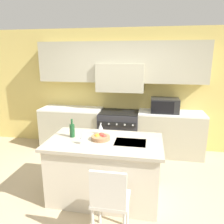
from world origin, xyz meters
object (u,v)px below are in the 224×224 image
object	(u,v)px
microwave	(165,105)
fruit_bowl	(101,137)
range_stove	(119,132)
wine_glass_near	(83,136)
island_chair	(110,199)
wine_bottle	(72,130)
wine_glass_far	(101,127)

from	to	relation	value
microwave	fruit_bowl	bearing A→B (deg)	-120.88
range_stove	wine_glass_near	bearing A→B (deg)	-97.37
fruit_bowl	island_chair	bearing A→B (deg)	-70.78
wine_glass_near	fruit_bowl	size ratio (longest dim) A/B	0.63
island_chair	wine_bottle	bearing A→B (deg)	130.47
island_chair	fruit_bowl	xyz separation A→B (m)	(-0.29, 0.84, 0.40)
microwave	wine_glass_far	bearing A→B (deg)	-125.96
wine_glass_far	fruit_bowl	world-z (taller)	wine_glass_far
microwave	wine_bottle	bearing A→B (deg)	-131.31
wine_glass_near	island_chair	bearing A→B (deg)	-51.56
microwave	wine_glass_near	xyz separation A→B (m)	(-1.20, -1.88, -0.07)
fruit_bowl	wine_bottle	bearing A→B (deg)	176.55
island_chair	wine_glass_far	world-z (taller)	wine_glass_far
wine_bottle	island_chair	bearing A→B (deg)	-49.53
microwave	island_chair	world-z (taller)	microwave
wine_bottle	range_stove	bearing A→B (deg)	73.48
range_stove	microwave	distance (m)	1.15
island_chair	wine_glass_near	world-z (taller)	wine_glass_near
range_stove	wine_glass_far	world-z (taller)	wine_glass_far
range_stove	wine_bottle	distance (m)	1.78
range_stove	wine_glass_near	distance (m)	1.96
microwave	wine_bottle	world-z (taller)	microwave
range_stove	wine_bottle	size ratio (longest dim) A/B	3.28
wine_bottle	wine_glass_far	bearing A→B (deg)	26.40
island_chair	wine_bottle	xyz separation A→B (m)	(-0.74, 0.86, 0.48)
island_chair	range_stove	bearing A→B (deg)	95.87
range_stove	wine_glass_far	distance (m)	1.54
wine_glass_far	island_chair	bearing A→B (deg)	-72.03
wine_glass_far	fruit_bowl	bearing A→B (deg)	-76.89
microwave	fruit_bowl	distance (m)	1.95
range_stove	fruit_bowl	world-z (taller)	fruit_bowl
microwave	wine_glass_far	distance (m)	1.79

